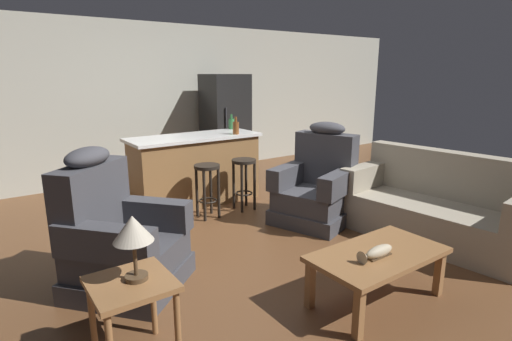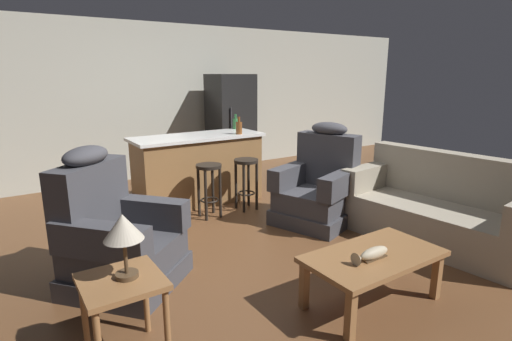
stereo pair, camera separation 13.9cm
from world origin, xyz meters
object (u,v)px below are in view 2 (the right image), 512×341
at_px(coffee_table, 373,260).
at_px(couch, 439,211).
at_px(bottle_tall_green, 239,128).
at_px(kitchen_island, 198,169).
at_px(refrigerator, 231,125).
at_px(recliner_near_island, 319,188).
at_px(bottle_short_amber, 236,123).
at_px(bar_stool_left, 209,181).
at_px(end_table, 123,293).
at_px(table_lamp, 123,230).
at_px(bar_stool_right, 246,175).
at_px(fish_figurine, 371,254).
at_px(recliner_near_lamp, 116,238).

xyz_separation_m(coffee_table, couch, (1.55, 0.43, -0.02)).
bearing_deg(coffee_table, bottle_tall_green, 79.80).
height_order(coffee_table, kitchen_island, kitchen_island).
bearing_deg(refrigerator, recliner_near_island, -96.91).
bearing_deg(recliner_near_island, bottle_short_amber, -105.46).
bearing_deg(couch, bar_stool_left, -56.10).
bearing_deg(bottle_short_amber, kitchen_island, -160.82).
xyz_separation_m(end_table, bar_stool_left, (1.63, 2.04, 0.01)).
distance_m(couch, bottle_tall_green, 2.73).
bearing_deg(end_table, recliner_near_island, 23.72).
bearing_deg(couch, table_lamp, -6.28).
relative_size(bar_stool_right, bottle_short_amber, 3.05).
height_order(fish_figurine, bottle_tall_green, bottle_tall_green).
xyz_separation_m(coffee_table, bar_stool_left, (-0.17, 2.46, 0.11)).
distance_m(coffee_table, refrigerator, 4.48).
xyz_separation_m(fish_figurine, end_table, (-1.70, 0.48, -0.00)).
height_order(couch, bottle_short_amber, bottle_short_amber).
distance_m(recliner_near_lamp, bar_stool_left, 1.76).
bearing_deg(bar_stool_right, couch, -59.96).
bearing_deg(coffee_table, table_lamp, 166.43).
xyz_separation_m(bar_stool_right, refrigerator, (0.83, 1.83, 0.41)).
distance_m(bar_stool_right, refrigerator, 2.05).
xyz_separation_m(recliner_near_island, refrigerator, (0.33, 2.69, 0.46)).
bearing_deg(kitchen_island, bottle_tall_green, -22.93).
xyz_separation_m(coffee_table, bar_stool_right, (0.38, 2.46, 0.11)).
bearing_deg(refrigerator, fish_figurine, -106.65).
distance_m(bar_stool_right, bottle_tall_green, 0.71).
height_order(coffee_table, recliner_near_lamp, recliner_near_lamp).
distance_m(couch, refrigerator, 3.91).
xyz_separation_m(table_lamp, refrigerator, (2.96, 3.86, 0.01)).
height_order(fish_figurine, refrigerator, refrigerator).
relative_size(kitchen_island, bottle_tall_green, 7.41).
bearing_deg(recliner_near_lamp, fish_figurine, 4.62).
distance_m(coffee_table, recliner_near_island, 1.82).
distance_m(recliner_near_lamp, kitchen_island, 2.30).
relative_size(end_table, refrigerator, 0.32).
xyz_separation_m(kitchen_island, bottle_short_amber, (0.77, 0.27, 0.56)).
height_order(coffee_table, couch, couch).
bearing_deg(kitchen_island, fish_figurine, -91.49).
bearing_deg(coffee_table, couch, 15.61).
bearing_deg(bar_stool_right, recliner_near_island, -59.81).
bearing_deg(bottle_tall_green, end_table, -133.49).
distance_m(couch, bar_stool_right, 2.34).
distance_m(coffee_table, bottle_tall_green, 2.99).
relative_size(recliner_near_lamp, bottle_short_amber, 5.37).
xyz_separation_m(end_table, bottle_tall_green, (2.32, 2.44, 0.58)).
bearing_deg(bar_stool_right, kitchen_island, 121.84).
xyz_separation_m(refrigerator, bottle_tall_green, (-0.69, -1.42, 0.16)).
height_order(table_lamp, kitchen_island, table_lamp).
xyz_separation_m(recliner_near_lamp, end_table, (-0.21, -0.98, 0.04)).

